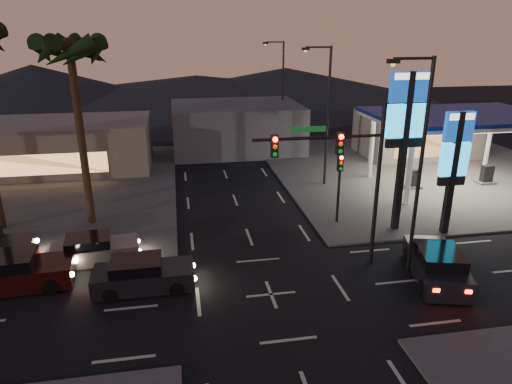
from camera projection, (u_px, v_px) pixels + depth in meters
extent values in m
plane|color=black|center=(271.00, 294.00, 20.10)|extent=(140.00, 140.00, 0.00)
cube|color=#47443F|center=(421.00, 171.00, 37.55)|extent=(24.00, 24.00, 0.12)
cube|color=#47443F|center=(4.00, 194.00, 32.29)|extent=(24.00, 24.00, 0.12)
cylinder|color=silver|center=(410.00, 170.00, 29.41)|extent=(0.36, 0.36, 5.00)
cylinder|color=silver|center=(372.00, 147.00, 34.98)|extent=(0.36, 0.36, 5.00)
cylinder|color=silver|center=(489.00, 142.00, 36.62)|extent=(0.36, 0.36, 5.00)
cube|color=silver|center=(459.00, 117.00, 32.11)|extent=(12.00, 8.00, 0.50)
cube|color=white|center=(458.00, 121.00, 32.21)|extent=(11.60, 7.60, 0.06)
cube|color=navy|center=(459.00, 115.00, 32.06)|extent=(12.20, 8.20, 0.25)
cube|color=black|center=(412.00, 179.00, 33.10)|extent=(0.80, 0.50, 1.40)
cube|color=black|center=(487.00, 174.00, 34.08)|extent=(0.80, 0.50, 1.40)
cube|color=#726B5B|center=(416.00, 134.00, 41.86)|extent=(10.00, 6.00, 4.00)
cube|color=black|center=(403.00, 155.00, 25.09)|extent=(0.35, 0.35, 9.00)
cube|color=navy|center=(410.00, 87.00, 23.84)|extent=(2.20, 0.30, 1.60)
cube|color=white|center=(411.00, 76.00, 23.66)|extent=(1.98, 0.32, 0.35)
cube|color=#18A8E6|center=(406.00, 121.00, 24.45)|extent=(2.20, 0.30, 1.80)
cube|color=black|center=(404.00, 143.00, 24.85)|extent=(2.09, 0.28, 0.50)
cube|color=black|center=(452.00, 175.00, 24.90)|extent=(0.35, 0.35, 7.00)
cube|color=navy|center=(459.00, 127.00, 24.00)|extent=(1.60, 0.30, 1.60)
cube|color=white|center=(461.00, 116.00, 23.81)|extent=(1.44, 0.32, 0.35)
cube|color=#18A8E6|center=(454.00, 160.00, 24.60)|extent=(1.60, 0.30, 1.80)
cube|color=black|center=(451.00, 181.00, 25.01)|extent=(1.52, 0.28, 0.50)
cylinder|color=black|center=(377.00, 187.00, 21.51)|extent=(0.20, 0.20, 8.00)
cylinder|color=black|center=(319.00, 138.00, 20.18)|extent=(6.00, 0.14, 0.14)
cube|color=#0C3F14|center=(308.00, 129.00, 19.96)|extent=(1.60, 0.05, 0.25)
cube|color=black|center=(340.00, 143.00, 20.45)|extent=(0.32, 0.25, 1.00)
sphere|color=#FF0C07|center=(341.00, 137.00, 20.20)|extent=(0.22, 0.22, 0.22)
sphere|color=orange|center=(341.00, 144.00, 20.31)|extent=(0.20, 0.20, 0.20)
sphere|color=#0CB226|center=(340.00, 151.00, 20.42)|extent=(0.20, 0.20, 0.20)
cube|color=black|center=(274.00, 146.00, 19.95)|extent=(0.32, 0.25, 1.00)
sphere|color=#FF0C07|center=(275.00, 140.00, 19.70)|extent=(0.22, 0.22, 0.22)
sphere|color=orange|center=(275.00, 147.00, 19.81)|extent=(0.20, 0.20, 0.20)
sphere|color=#0CB226|center=(275.00, 154.00, 19.92)|extent=(0.20, 0.20, 0.20)
cylinder|color=black|center=(338.00, 192.00, 26.82)|extent=(0.16, 0.16, 4.00)
cube|color=black|center=(340.00, 163.00, 26.22)|extent=(0.32, 0.25, 1.00)
sphere|color=#FF0C07|center=(342.00, 158.00, 25.97)|extent=(0.22, 0.22, 0.22)
sphere|color=orange|center=(341.00, 163.00, 26.08)|extent=(0.20, 0.20, 0.20)
sphere|color=#0CB226|center=(341.00, 169.00, 26.19)|extent=(0.20, 0.20, 0.20)
cylinder|color=black|center=(420.00, 171.00, 20.50)|extent=(0.18, 0.18, 10.00)
cylinder|color=black|center=(414.00, 58.00, 18.70)|extent=(1.80, 0.12, 0.12)
cube|color=black|center=(393.00, 61.00, 18.59)|extent=(0.50, 0.25, 0.18)
sphere|color=#FFCC8C|center=(393.00, 64.00, 18.63)|extent=(0.20, 0.20, 0.20)
cylinder|color=black|center=(328.00, 119.00, 32.55)|extent=(0.18, 0.18, 10.00)
cylinder|color=black|center=(319.00, 47.00, 30.76)|extent=(1.80, 0.12, 0.12)
cube|color=black|center=(306.00, 49.00, 30.65)|extent=(0.50, 0.25, 0.18)
sphere|color=#FFCC8C|center=(306.00, 51.00, 30.69)|extent=(0.20, 0.20, 0.20)
cylinder|color=black|center=(283.00, 94.00, 45.54)|extent=(0.18, 0.18, 10.00)
cylinder|color=black|center=(275.00, 42.00, 43.75)|extent=(1.80, 0.12, 0.12)
cube|color=black|center=(265.00, 43.00, 43.63)|extent=(0.50, 0.25, 0.18)
sphere|color=#FFCC8C|center=(265.00, 44.00, 43.67)|extent=(0.20, 0.20, 0.20)
cylinder|color=black|center=(82.00, 141.00, 25.72)|extent=(0.44, 0.44, 10.20)
sphere|color=black|center=(69.00, 46.00, 24.00)|extent=(0.90, 0.90, 0.90)
cone|color=black|center=(96.00, 52.00, 24.32)|extent=(0.90, 2.74, 1.91)
cone|color=black|center=(91.00, 51.00, 25.11)|extent=(2.57, 2.57, 1.91)
cone|color=black|center=(75.00, 51.00, 25.31)|extent=(2.74, 0.90, 1.91)
cone|color=black|center=(56.00, 51.00, 24.81)|extent=(2.57, 2.57, 1.91)
cone|color=black|center=(44.00, 52.00, 23.89)|extent=(0.90, 2.74, 1.91)
cone|color=black|center=(47.00, 53.00, 23.10)|extent=(2.57, 2.57, 1.91)
cone|color=black|center=(65.00, 53.00, 22.90)|extent=(2.74, 0.90, 1.91)
cone|color=black|center=(85.00, 53.00, 23.40)|extent=(2.57, 2.57, 1.91)
cube|color=#726B5B|center=(50.00, 146.00, 37.53)|extent=(16.00, 8.00, 4.00)
cube|color=#4C4C51|center=(236.00, 127.00, 43.80)|extent=(12.00, 9.00, 4.40)
cone|color=black|center=(34.00, 85.00, 70.63)|extent=(40.00, 40.00, 6.00)
cone|color=black|center=(285.00, 83.00, 77.37)|extent=(50.00, 50.00, 5.00)
cone|color=black|center=(197.00, 88.00, 75.08)|extent=(60.00, 60.00, 4.00)
cube|color=black|center=(144.00, 277.00, 20.40)|extent=(4.42, 1.87, 0.90)
cube|color=black|center=(136.00, 266.00, 20.14)|extent=(2.21, 1.71, 0.65)
cylinder|color=black|center=(176.00, 270.00, 21.50)|extent=(0.64, 0.24, 0.64)
cylinder|color=black|center=(177.00, 289.00, 19.92)|extent=(0.64, 0.24, 0.64)
cylinder|color=black|center=(114.00, 275.00, 21.03)|extent=(0.64, 0.24, 0.64)
cylinder|color=black|center=(110.00, 295.00, 19.45)|extent=(0.64, 0.24, 0.64)
sphere|color=#FFF2BF|center=(193.00, 265.00, 21.30)|extent=(0.22, 0.22, 0.22)
sphere|color=#FFF2BF|center=(194.00, 278.00, 20.18)|extent=(0.22, 0.22, 0.22)
cube|color=#FF140A|center=(94.00, 272.00, 20.54)|extent=(0.08, 0.25, 0.14)
cube|color=#FF140A|center=(90.00, 286.00, 19.42)|extent=(0.08, 0.25, 0.14)
cube|color=black|center=(16.00, 275.00, 20.46)|extent=(5.00, 2.38, 1.00)
cube|color=black|center=(5.00, 263.00, 20.16)|extent=(2.56, 2.04, 0.72)
cylinder|color=black|center=(57.00, 266.00, 21.76)|extent=(0.72, 0.31, 0.71)
cylinder|color=black|center=(51.00, 287.00, 20.04)|extent=(0.72, 0.31, 0.71)
sphere|color=#FFF2BF|center=(75.00, 261.00, 21.60)|extent=(0.24, 0.24, 0.24)
sphere|color=#FFF2BF|center=(72.00, 274.00, 20.39)|extent=(0.24, 0.24, 0.24)
cube|color=#5E5E61|center=(96.00, 252.00, 22.78)|extent=(4.37, 2.21, 0.86)
cube|color=black|center=(88.00, 242.00, 22.51)|extent=(2.26, 1.84, 0.62)
cylinder|color=black|center=(124.00, 246.00, 23.94)|extent=(0.63, 0.29, 0.61)
cylinder|color=black|center=(124.00, 260.00, 22.47)|extent=(0.63, 0.29, 0.61)
cylinder|color=black|center=(69.00, 252.00, 23.24)|extent=(0.63, 0.29, 0.61)
cylinder|color=black|center=(66.00, 267.00, 21.77)|extent=(0.63, 0.29, 0.61)
sphere|color=#FFF2BF|center=(138.00, 241.00, 23.83)|extent=(0.21, 0.21, 0.21)
sphere|color=#FFF2BF|center=(139.00, 251.00, 22.79)|extent=(0.21, 0.21, 0.21)
cube|color=#FF140A|center=(51.00, 250.00, 22.70)|extent=(0.10, 0.25, 0.13)
cube|color=#FF140A|center=(48.00, 260.00, 21.66)|extent=(0.10, 0.25, 0.13)
cylinder|color=black|center=(20.00, 246.00, 23.80)|extent=(0.72, 0.33, 0.70)
cylinder|color=black|center=(13.00, 263.00, 22.10)|extent=(0.72, 0.33, 0.70)
sphere|color=#FFF2BF|center=(37.00, 241.00, 23.66)|extent=(0.24, 0.24, 0.24)
sphere|color=#FFF2BF|center=(32.00, 252.00, 22.46)|extent=(0.24, 0.24, 0.24)
cube|color=black|center=(436.00, 266.00, 21.25)|extent=(3.18, 5.13, 0.98)
cube|color=black|center=(440.00, 257.00, 20.73)|extent=(2.40, 2.78, 0.70)
cylinder|color=black|center=(408.00, 255.00, 22.83)|extent=(0.43, 0.74, 0.69)
cylinder|color=black|center=(445.00, 257.00, 22.68)|extent=(0.43, 0.74, 0.69)
cylinder|color=black|center=(423.00, 287.00, 19.99)|extent=(0.43, 0.74, 0.69)
cylinder|color=black|center=(467.00, 289.00, 19.83)|extent=(0.43, 0.74, 0.69)
cube|color=#FF140A|center=(436.00, 290.00, 19.01)|extent=(0.28, 0.15, 0.15)
cube|color=#FF140A|center=(469.00, 292.00, 18.90)|extent=(0.28, 0.15, 0.15)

